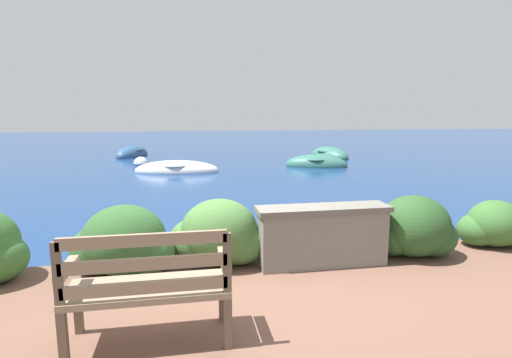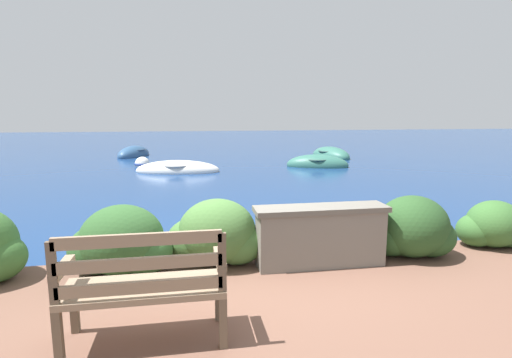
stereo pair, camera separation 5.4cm
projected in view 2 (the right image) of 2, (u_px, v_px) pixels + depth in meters
The scene contains 13 objects.
ground_plane at pixel (256, 269), 5.11m from camera, with size 80.00×80.00×0.00m.
park_bench at pixel (144, 284), 3.00m from camera, with size 1.23×0.48×0.93m.
stone_wall at pixel (320, 236), 4.61m from camera, with size 1.54×0.39×0.70m.
hedge_clump_left at pixel (121, 244), 4.37m from camera, with size 1.13×0.82×0.77m.
hedge_clump_centre at pixel (216, 236), 4.67m from camera, with size 1.13×0.82×0.77m.
hedge_clump_right at pixel (320, 244), 4.76m from camera, with size 0.71×0.51×0.48m.
hedge_clump_far_right at pixel (411, 230), 4.92m from camera, with size 1.11×0.80×0.76m.
hedge_clump_extra at pixel (493, 227), 5.28m from camera, with size 0.91×0.66×0.62m.
rowboat_nearest at pixel (178, 170), 13.51m from camera, with size 2.96×1.56×0.69m.
rowboat_mid at pixel (317, 165), 14.81m from camera, with size 2.46×1.70×0.80m.
rowboat_far at pixel (331, 156), 17.89m from camera, with size 1.68×2.55×0.84m.
rowboat_outer at pixel (134, 155), 18.38m from camera, with size 1.77×2.43×0.85m.
mooring_buoy at pixel (142, 164), 14.90m from camera, with size 0.60×0.60×0.54m.
Camera 2 is at (-0.84, -4.78, 1.97)m, focal length 28.00 mm.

